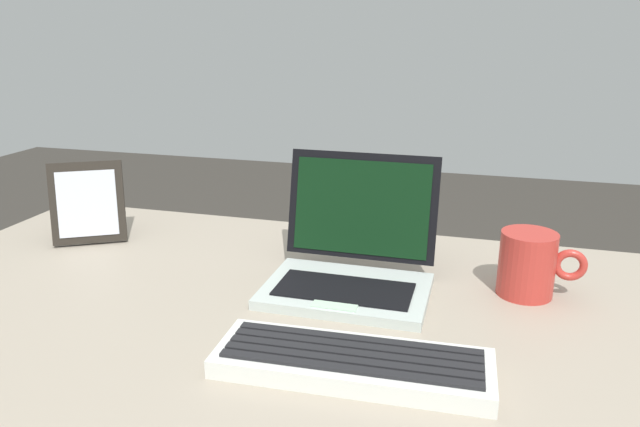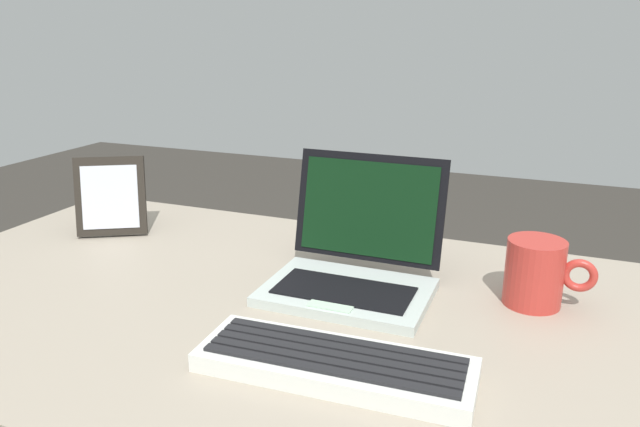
# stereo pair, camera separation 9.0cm
# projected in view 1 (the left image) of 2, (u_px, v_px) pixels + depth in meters

# --- Properties ---
(desk) EXTENTS (1.50, 0.77, 0.72)m
(desk) POSITION_uv_depth(u_px,v_px,m) (322.00, 360.00, 0.94)
(desk) COLOR gray
(desk) RESTS_ON ground
(laptop_front) EXTENTS (0.26, 0.23, 0.21)m
(laptop_front) POSITION_uv_depth(u_px,v_px,m) (351.00, 262.00, 0.98)
(laptop_front) COLOR #B6C2BC
(laptop_front) RESTS_ON desk
(external_keyboard) EXTENTS (0.35, 0.13, 0.03)m
(external_keyboard) POSITION_uv_depth(u_px,v_px,m) (352.00, 362.00, 0.74)
(external_keyboard) COLOR silver
(external_keyboard) RESTS_ON desk
(photo_frame) EXTENTS (0.14, 0.11, 0.16)m
(photo_frame) POSITION_uv_depth(u_px,v_px,m) (88.00, 203.00, 1.17)
(photo_frame) COLOR black
(photo_frame) RESTS_ON desk
(coffee_mug) EXTENTS (0.13, 0.09, 0.10)m
(coffee_mug) POSITION_uv_depth(u_px,v_px,m) (529.00, 264.00, 0.95)
(coffee_mug) COLOR #B6322B
(coffee_mug) RESTS_ON desk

